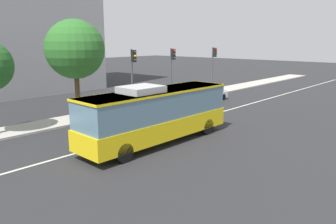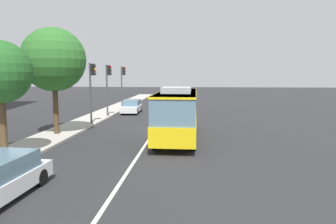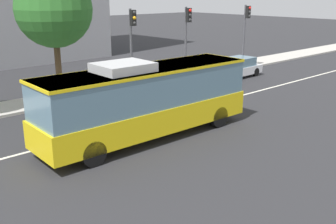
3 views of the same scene
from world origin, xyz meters
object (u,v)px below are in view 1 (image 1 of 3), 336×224
(transit_bus, at_px, (157,112))
(traffic_light_mid_block, at_px, (172,66))
(sedan_white_ahead, at_px, (209,94))
(traffic_light_far_corner, at_px, (133,69))
(street_tree_kerbside_left, at_px, (75,49))
(traffic_light_near_corner, at_px, (214,63))

(transit_bus, distance_m, traffic_light_mid_block, 12.04)
(sedan_white_ahead, relative_size, traffic_light_mid_block, 0.88)
(sedan_white_ahead, height_order, traffic_light_far_corner, traffic_light_far_corner)
(traffic_light_mid_block, relative_size, street_tree_kerbside_left, 0.70)
(traffic_light_far_corner, bearing_deg, traffic_light_mid_block, 90.03)
(sedan_white_ahead, relative_size, street_tree_kerbside_left, 0.61)
(transit_bus, relative_size, sedan_white_ahead, 2.20)
(transit_bus, xyz_separation_m, traffic_light_mid_block, (9.45, 7.26, 1.75))
(street_tree_kerbside_left, bearing_deg, traffic_light_mid_block, -7.43)
(transit_bus, xyz_separation_m, sedan_white_ahead, (13.09, 5.66, -1.09))
(sedan_white_ahead, relative_size, traffic_light_far_corner, 0.88)
(traffic_light_near_corner, height_order, street_tree_kerbside_left, street_tree_kerbside_left)
(traffic_light_near_corner, height_order, traffic_light_mid_block, same)
(traffic_light_far_corner, bearing_deg, traffic_light_near_corner, 90.84)
(traffic_light_near_corner, xyz_separation_m, traffic_light_far_corner, (-11.42, 0.05, 0.00))
(sedan_white_ahead, xyz_separation_m, traffic_light_mid_block, (-3.65, 1.60, 2.84))
(traffic_light_mid_block, bearing_deg, transit_bus, -49.72)
(traffic_light_mid_block, bearing_deg, traffic_light_near_corner, 93.07)
(transit_bus, height_order, traffic_light_near_corner, traffic_light_near_corner)
(traffic_light_mid_block, xyz_separation_m, street_tree_kerbside_left, (-9.31, 1.22, 1.68))
(transit_bus, height_order, traffic_light_mid_block, traffic_light_mid_block)
(sedan_white_ahead, distance_m, traffic_light_mid_block, 4.89)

